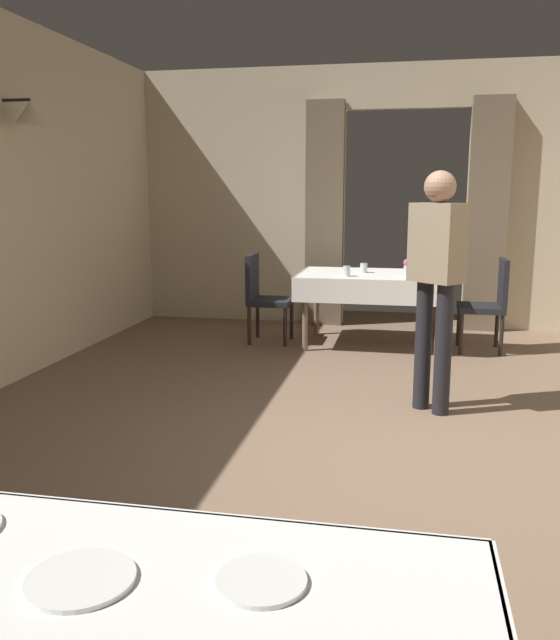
{
  "coord_description": "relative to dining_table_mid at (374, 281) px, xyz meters",
  "views": [
    {
      "loc": [
        0.11,
        -3.78,
        1.58
      ],
      "look_at": [
        -0.67,
        0.14,
        0.8
      ],
      "focal_mm": 37.3,
      "sensor_mm": 36.0,
      "label": 1
    }
  ],
  "objects": [
    {
      "name": "ground",
      "position": [
        0.27,
        -3.06,
        -0.67
      ],
      "size": [
        10.08,
        10.08,
        0.0
      ],
      "primitive_type": "plane",
      "color": "#7A604C"
    },
    {
      "name": "wall_back",
      "position": [
        0.27,
        1.12,
        0.85
      ],
      "size": [
        6.4,
        0.27,
        3.0
      ],
      "color": "beige",
      "rests_on": "ground"
    },
    {
      "name": "dining_table_mid",
      "position": [
        0.0,
        0.0,
        0.0
      ],
      "size": [
        1.53,
        1.03,
        0.75
      ],
      "color": "#7A604C",
      "rests_on": "ground"
    },
    {
      "name": "chair_mid_right",
      "position": [
        1.15,
        -0.05,
        -0.15
      ],
      "size": [
        0.44,
        0.44,
        0.93
      ],
      "color": "black",
      "rests_on": "ground"
    },
    {
      "name": "chair_mid_left",
      "position": [
        -1.15,
        -0.07,
        -0.15
      ],
      "size": [
        0.44,
        0.44,
        0.93
      ],
      "color": "black",
      "rests_on": "ground"
    },
    {
      "name": "plate_near_b",
      "position": [
        -0.3,
        -5.65,
        0.09
      ],
      "size": [
        0.24,
        0.24,
        0.01
      ],
      "primitive_type": "cylinder",
      "color": "white",
      "rests_on": "dining_table_near"
    },
    {
      "name": "plate_near_c",
      "position": [
        0.09,
        -5.58,
        0.09
      ],
      "size": [
        0.2,
        0.2,
        0.01
      ],
      "primitive_type": "cylinder",
      "color": "white",
      "rests_on": "dining_table_near"
    },
    {
      "name": "flower_vase_mid",
      "position": [
        0.33,
        -0.22,
        0.18
      ],
      "size": [
        0.07,
        0.07,
        0.18
      ],
      "color": "silver",
      "rests_on": "dining_table_mid"
    },
    {
      "name": "glass_mid_b",
      "position": [
        -0.25,
        -0.29,
        0.13
      ],
      "size": [
        0.07,
        0.07,
        0.1
      ],
      "primitive_type": "cylinder",
      "color": "silver",
      "rests_on": "dining_table_mid"
    },
    {
      "name": "glass_mid_c",
      "position": [
        -0.11,
        0.05,
        0.13
      ],
      "size": [
        0.07,
        0.07,
        0.1
      ],
      "primitive_type": "cylinder",
      "color": "silver",
      "rests_on": "dining_table_mid"
    },
    {
      "name": "glass_mid_d",
      "position": [
        0.55,
        0.29,
        0.13
      ],
      "size": [
        0.08,
        0.08,
        0.1
      ],
      "primitive_type": "cylinder",
      "color": "silver",
      "rests_on": "dining_table_mid"
    },
    {
      "name": "person_waiter_by_doorway",
      "position": [
        0.55,
        -2.06,
        0.35
      ],
      "size": [
        0.42,
        0.4,
        1.72
      ],
      "color": "black",
      "rests_on": "ground"
    }
  ]
}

